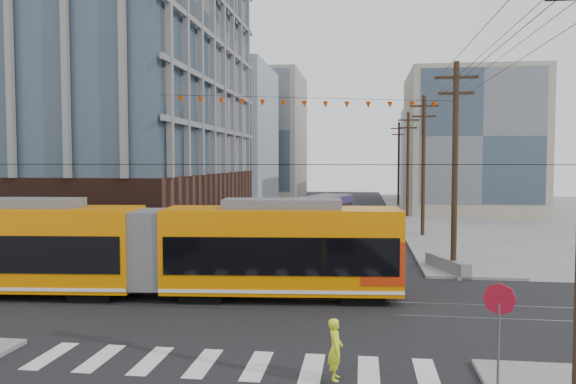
# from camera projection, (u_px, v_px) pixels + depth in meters

# --- Properties ---
(ground) EXTENTS (160.00, 160.00, 0.00)m
(ground) POSITION_uv_depth(u_px,v_px,m) (250.00, 334.00, 19.31)
(ground) COLOR slate
(office_building) EXTENTS (30.00, 25.00, 28.60)m
(office_building) POSITION_uv_depth(u_px,v_px,m) (33.00, 55.00, 44.17)
(office_building) COLOR #381E16
(office_building) RESTS_ON ground
(bg_bldg_nw_near) EXTENTS (18.00, 16.00, 18.00)m
(bg_bldg_nw_near) POSITION_uv_depth(u_px,v_px,m) (201.00, 137.00, 72.51)
(bg_bldg_nw_near) COLOR #8C99A5
(bg_bldg_nw_near) RESTS_ON ground
(bg_bldg_ne_near) EXTENTS (14.00, 14.00, 16.00)m
(bg_bldg_ne_near) POSITION_uv_depth(u_px,v_px,m) (470.00, 143.00, 64.28)
(bg_bldg_ne_near) COLOR gray
(bg_bldg_ne_near) RESTS_ON ground
(bg_bldg_nw_far) EXTENTS (16.00, 18.00, 20.00)m
(bg_bldg_nw_far) POSITION_uv_depth(u_px,v_px,m) (253.00, 136.00, 91.86)
(bg_bldg_nw_far) COLOR gray
(bg_bldg_nw_far) RESTS_ON ground
(bg_bldg_ne_far) EXTENTS (16.00, 16.00, 14.00)m
(bg_bldg_ne_far) POSITION_uv_depth(u_px,v_px,m) (458.00, 154.00, 83.87)
(bg_bldg_ne_far) COLOR #8C99A5
(bg_bldg_ne_far) RESTS_ON ground
(utility_pole_far) EXTENTS (0.30, 0.30, 11.00)m
(utility_pole_far) POSITION_uv_depth(u_px,v_px,m) (399.00, 164.00, 73.32)
(utility_pole_far) COLOR black
(utility_pole_far) RESTS_ON ground
(streetcar) EXTENTS (21.66, 4.90, 4.14)m
(streetcar) POSITION_uv_depth(u_px,v_px,m) (152.00, 250.00, 24.43)
(streetcar) COLOR #D27000
(streetcar) RESTS_ON ground
(city_bus) EXTENTS (6.17, 12.30, 3.42)m
(city_bus) POSITION_uv_depth(u_px,v_px,m) (309.00, 221.00, 39.79)
(city_bus) COLOR #291C4D
(city_bus) RESTS_ON ground
(parked_car_silver) EXTENTS (1.92, 4.71, 1.52)m
(parked_car_silver) POSITION_uv_depth(u_px,v_px,m) (197.00, 253.00, 31.45)
(parked_car_silver) COLOR silver
(parked_car_silver) RESTS_ON ground
(parked_car_white) EXTENTS (2.27, 5.28, 1.52)m
(parked_car_white) POSITION_uv_depth(u_px,v_px,m) (214.00, 239.00, 37.08)
(parked_car_white) COLOR #BBBBBB
(parked_car_white) RESTS_ON ground
(parked_car_grey) EXTENTS (2.69, 4.53, 1.18)m
(parked_car_grey) POSITION_uv_depth(u_px,v_px,m) (249.00, 226.00, 46.08)
(parked_car_grey) COLOR slate
(parked_car_grey) RESTS_ON ground
(pedestrian) EXTENTS (0.42, 0.62, 1.68)m
(pedestrian) POSITION_uv_depth(u_px,v_px,m) (335.00, 349.00, 15.21)
(pedestrian) COLOR #E7FF24
(pedestrian) RESTS_ON ground
(stop_sign) EXTENTS (1.07, 1.07, 2.68)m
(stop_sign) POSITION_uv_depth(u_px,v_px,m) (499.00, 343.00, 14.18)
(stop_sign) COLOR maroon
(stop_sign) RESTS_ON ground
(jersey_barrier) EXTENTS (2.18, 4.05, 0.80)m
(jersey_barrier) POSITION_uv_depth(u_px,v_px,m) (447.00, 265.00, 29.84)
(jersey_barrier) COLOR gray
(jersey_barrier) RESTS_ON ground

